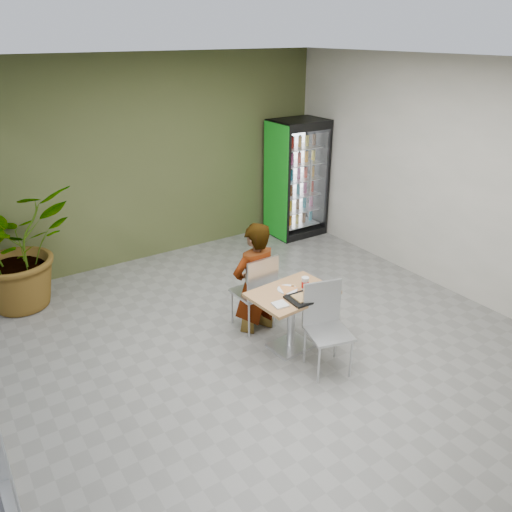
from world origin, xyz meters
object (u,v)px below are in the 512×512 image
object	(u,v)px
chair_near	(325,320)
cafeteria_tray	(306,298)
dining_table	(292,308)
chair_far	(258,287)
beverage_fridge	(297,179)
potted_plant	(16,249)
soda_cup	(305,284)
seated_woman	(255,288)

from	to	relation	value
chair_near	cafeteria_tray	distance (m)	0.32
dining_table	chair_far	size ratio (longest dim) A/B	0.98
cafeteria_tray	chair_far	bearing A→B (deg)	100.02
chair_near	beverage_fridge	size ratio (longest dim) A/B	0.48
chair_far	potted_plant	size ratio (longest dim) A/B	0.61
chair_far	soda_cup	xyz separation A→B (m)	(0.26, -0.59, 0.23)
chair_far	chair_near	xyz separation A→B (m)	(0.21, -1.02, -0.00)
soda_cup	cafeteria_tray	xyz separation A→B (m)	(-0.13, -0.17, -0.06)
seated_woman	dining_table	bearing A→B (deg)	97.54
soda_cup	potted_plant	bearing A→B (deg)	131.84
dining_table	soda_cup	distance (m)	0.33
dining_table	soda_cup	xyz separation A→B (m)	(0.16, -0.03, 0.29)
chair_near	potted_plant	xyz separation A→B (m)	(-2.54, 3.33, 0.24)
seated_woman	soda_cup	size ratio (longest dim) A/B	11.17
chair_far	cafeteria_tray	bearing A→B (deg)	97.74
chair_far	potted_plant	bearing A→B (deg)	-47.02
beverage_fridge	potted_plant	bearing A→B (deg)	-178.89
chair_near	seated_woman	xyz separation A→B (m)	(-0.21, 1.08, -0.03)
dining_table	chair_far	bearing A→B (deg)	100.36
dining_table	cafeteria_tray	xyz separation A→B (m)	(0.03, -0.20, 0.23)
cafeteria_tray	potted_plant	size ratio (longest dim) A/B	0.25
potted_plant	chair_far	bearing A→B (deg)	-44.74
dining_table	potted_plant	xyz separation A→B (m)	(-2.43, 2.87, 0.29)
soda_cup	chair_near	bearing A→B (deg)	-97.24
chair_far	cafeteria_tray	world-z (taller)	chair_far
seated_woman	cafeteria_tray	size ratio (longest dim) A/B	4.21
cafeteria_tray	soda_cup	bearing A→B (deg)	53.69
soda_cup	beverage_fridge	size ratio (longest dim) A/B	0.07
chair_near	cafeteria_tray	bearing A→B (deg)	120.92
dining_table	beverage_fridge	xyz separation A→B (m)	(2.32, 2.94, 0.50)
cafeteria_tray	beverage_fridge	world-z (taller)	beverage_fridge
chair_far	soda_cup	world-z (taller)	chair_far
potted_plant	seated_woman	bearing A→B (deg)	-44.09
chair_far	seated_woman	size ratio (longest dim) A/B	0.59
seated_woman	potted_plant	distance (m)	3.25
seated_woman	beverage_fridge	world-z (taller)	beverage_fridge
soda_cup	beverage_fridge	distance (m)	3.67
cafeteria_tray	beverage_fridge	distance (m)	3.90
chair_near	beverage_fridge	xyz separation A→B (m)	(2.21, 3.40, 0.45)
seated_woman	soda_cup	world-z (taller)	seated_woman
beverage_fridge	potted_plant	distance (m)	4.76
chair_near	beverage_fridge	bearing A→B (deg)	72.40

